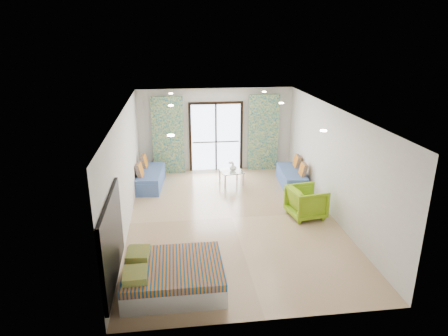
{
  "coord_description": "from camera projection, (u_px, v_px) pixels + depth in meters",
  "views": [
    {
      "loc": [
        -1.32,
        -8.9,
        4.42
      ],
      "look_at": [
        -0.14,
        0.5,
        1.15
      ],
      "focal_mm": 32.0,
      "sensor_mm": 36.0,
      "label": 1
    }
  ],
  "objects": [
    {
      "name": "wall_right",
      "position": [
        333.0,
        163.0,
        9.8
      ],
      "size": [
        0.01,
        7.5,
        2.7
      ],
      "primitive_type": null,
      "color": "silver",
      "rests_on": "ground"
    },
    {
      "name": "floor",
      "position": [
        232.0,
        218.0,
        9.94
      ],
      "size": [
        5.0,
        7.5,
        0.01
      ],
      "primitive_type": null,
      "color": "#997B5B",
      "rests_on": "ground"
    },
    {
      "name": "downlight_b",
      "position": [
        323.0,
        131.0,
        7.36
      ],
      "size": [
        0.12,
        0.12,
        0.02
      ],
      "primitive_type": "cylinder",
      "color": "#FFE0B2",
      "rests_on": "ceiling"
    },
    {
      "name": "coffee_table",
      "position": [
        231.0,
        172.0,
        12.02
      ],
      "size": [
        0.74,
        0.74,
        0.74
      ],
      "rotation": [
        0.0,
        0.0,
        0.18
      ],
      "color": "silver",
      "rests_on": "floor"
    },
    {
      "name": "switch_plate",
      "position": [
        120.0,
        209.0,
        7.95
      ],
      "size": [
        0.02,
        0.1,
        0.1
      ],
      "primitive_type": "cube",
      "color": "silver",
      "rests_on": "wall_left"
    },
    {
      "name": "downlight_c",
      "position": [
        171.0,
        105.0,
        9.85
      ],
      "size": [
        0.12,
        0.12,
        0.02
      ],
      "primitive_type": "cylinder",
      "color": "#FFE0B2",
      "rests_on": "ceiling"
    },
    {
      "name": "curtain_left",
      "position": [
        168.0,
        136.0,
        12.7
      ],
      "size": [
        1.0,
        0.1,
        2.5
      ],
      "primitive_type": "cube",
      "color": "white",
      "rests_on": "floor"
    },
    {
      "name": "balcony_rail",
      "position": [
        216.0,
        142.0,
        13.13
      ],
      "size": [
        1.52,
        0.03,
        0.04
      ],
      "primitive_type": "cube",
      "color": "#595451",
      "rests_on": "balcony_door"
    },
    {
      "name": "downlight_e",
      "position": [
        171.0,
        93.0,
        11.72
      ],
      "size": [
        0.12,
        0.12,
        0.02
      ],
      "primitive_type": "cylinder",
      "color": "#FFE0B2",
      "rests_on": "ceiling"
    },
    {
      "name": "wall_left",
      "position": [
        125.0,
        171.0,
        9.21
      ],
      "size": [
        0.01,
        7.5,
        2.7
      ],
      "primitive_type": null,
      "color": "silver",
      "rests_on": "ground"
    },
    {
      "name": "wall_back",
      "position": [
        216.0,
        130.0,
        13.02
      ],
      "size": [
        5.0,
        0.01,
        2.7
      ],
      "primitive_type": null,
      "color": "silver",
      "rests_on": "ground"
    },
    {
      "name": "daybed_left",
      "position": [
        150.0,
        178.0,
        11.89
      ],
      "size": [
        0.83,
        1.79,
        0.85
      ],
      "rotation": [
        0.0,
        0.0,
        -0.09
      ],
      "color": "#405D9A",
      "rests_on": "floor"
    },
    {
      "name": "balcony_door",
      "position": [
        216.0,
        133.0,
        13.02
      ],
      "size": [
        1.76,
        0.08,
        2.28
      ],
      "color": "black",
      "rests_on": "floor"
    },
    {
      "name": "downlight_d",
      "position": [
        281.0,
        103.0,
        10.18
      ],
      "size": [
        0.12,
        0.12,
        0.02
      ],
      "primitive_type": "cylinder",
      "color": "#FFE0B2",
      "rests_on": "ceiling"
    },
    {
      "name": "headboard",
      "position": [
        112.0,
        240.0,
        6.78
      ],
      "size": [
        0.06,
        2.1,
        1.5
      ],
      "primitive_type": "cube",
      "color": "black",
      "rests_on": "floor"
    },
    {
      "name": "armchair",
      "position": [
        306.0,
        201.0,
        9.89
      ],
      "size": [
        0.9,
        0.95,
        0.85
      ],
      "primitive_type": "imported",
      "rotation": [
        0.0,
        0.0,
        1.74
      ],
      "color": "#81AF16",
      "rests_on": "floor"
    },
    {
      "name": "ceiling",
      "position": [
        233.0,
        110.0,
        9.06
      ],
      "size": [
        5.0,
        7.5,
        0.01
      ],
      "primitive_type": null,
      "color": "silver",
      "rests_on": "ground"
    },
    {
      "name": "curtain_right",
      "position": [
        263.0,
        133.0,
        13.07
      ],
      "size": [
        1.0,
        0.1,
        2.5
      ],
      "primitive_type": "cube",
      "color": "white",
      "rests_on": "floor"
    },
    {
      "name": "downlight_f",
      "position": [
        264.0,
        92.0,
        12.05
      ],
      "size": [
        0.12,
        0.12,
        0.02
      ],
      "primitive_type": "cylinder",
      "color": "#FFE0B2",
      "rests_on": "ceiling"
    },
    {
      "name": "bed",
      "position": [
        172.0,
        276.0,
        7.15
      ],
      "size": [
        1.77,
        1.45,
        0.61
      ],
      "color": "silver",
      "rests_on": "floor"
    },
    {
      "name": "vase",
      "position": [
        233.0,
        167.0,
        11.99
      ],
      "size": [
        0.27,
        0.28,
        0.21
      ],
      "primitive_type": "imported",
      "rotation": [
        0.0,
        0.0,
        -0.37
      ],
      "color": "white",
      "rests_on": "coffee_table"
    },
    {
      "name": "daybed_right",
      "position": [
        292.0,
        177.0,
        11.98
      ],
      "size": [
        0.76,
        1.7,
        0.82
      ],
      "rotation": [
        0.0,
        0.0,
        -0.07
      ],
      "color": "#405D9A",
      "rests_on": "floor"
    },
    {
      "name": "wall_front",
      "position": [
        268.0,
        247.0,
        5.99
      ],
      "size": [
        5.0,
        0.01,
        2.7
      ],
      "primitive_type": null,
      "color": "silver",
      "rests_on": "ground"
    },
    {
      "name": "downlight_a",
      "position": [
        171.0,
        135.0,
        7.03
      ],
      "size": [
        0.12,
        0.12,
        0.02
      ],
      "primitive_type": "cylinder",
      "color": "#FFE0B2",
      "rests_on": "ceiling"
    }
  ]
}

